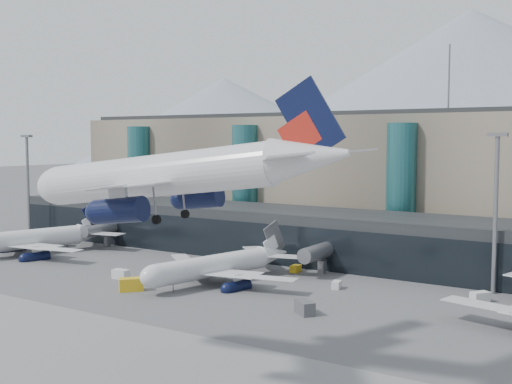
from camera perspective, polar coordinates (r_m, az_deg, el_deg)
ground at (r=81.45m, az=-9.64°, el=-12.92°), size 900.00×900.00×0.00m
runway_strip at (r=71.71m, az=-18.04°, el=-15.56°), size 400.00×40.00×0.04m
runway_markings at (r=71.70m, az=-18.04°, el=-15.53°), size 128.00×1.00×0.02m
concourse at (r=127.86m, az=8.07°, el=-4.14°), size 170.00×27.00×10.00m
terminal_main at (r=166.60m, az=4.93°, el=1.57°), size 130.00×30.00×31.00m
teal_towers at (r=147.92m, az=5.47°, el=0.61°), size 116.40×19.40×46.00m
lightmast_left at (r=167.65m, az=-19.62°, el=0.98°), size 3.00×1.20×25.60m
lightmast_mid at (r=108.04m, az=20.54°, el=-0.98°), size 3.00×1.20×25.60m
hero_jet at (r=63.65m, az=-6.03°, el=2.67°), size 37.41×37.64×12.19m
jet_parked_left at (r=145.51m, az=-18.69°, el=-3.47°), size 35.07×36.86×11.83m
jet_parked_mid at (r=111.65m, az=-2.62°, el=-5.86°), size 32.61×33.67×10.81m
veh_a at (r=116.34m, az=-11.93°, el=-7.16°), size 3.03×1.81×1.66m
veh_b at (r=119.74m, az=3.54°, el=-6.81°), size 1.45×2.30×1.31m
veh_c at (r=91.81m, az=4.35°, el=-10.21°), size 3.82×3.48×1.90m
veh_d at (r=103.62m, az=19.29°, el=-8.81°), size 2.86×3.20×1.62m
veh_f at (r=154.02m, az=-16.84°, el=-4.28°), size 3.87×3.99×2.03m
veh_g at (r=107.51m, az=7.17°, el=-8.19°), size 1.64×2.35×1.25m
veh_h at (r=106.99m, az=-11.04°, el=-8.07°), size 4.04×4.18×2.11m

